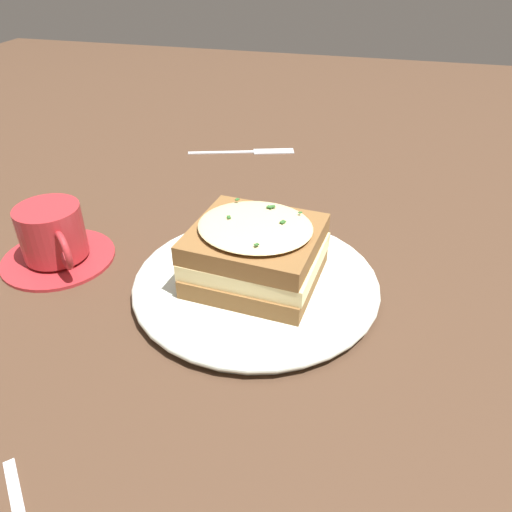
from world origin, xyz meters
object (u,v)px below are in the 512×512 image
(dinner_plate, at_px, (256,283))
(sandwich, at_px, (256,252))
(teacup_with_saucer, at_px, (54,239))
(fork, at_px, (254,151))

(dinner_plate, xyz_separation_m, sandwich, (-0.00, -0.00, 0.04))
(sandwich, distance_m, teacup_with_saucer, 0.24)
(fork, bearing_deg, dinner_plate, -2.56)
(sandwich, height_order, fork, sandwich)
(dinner_plate, distance_m, teacup_with_saucer, 0.24)
(dinner_plate, distance_m, fork, 0.39)
(sandwich, xyz_separation_m, teacup_with_saucer, (0.01, -0.24, -0.02))
(teacup_with_saucer, relative_size, fork, 0.72)
(dinner_plate, height_order, sandwich, sandwich)
(sandwich, relative_size, fork, 0.78)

